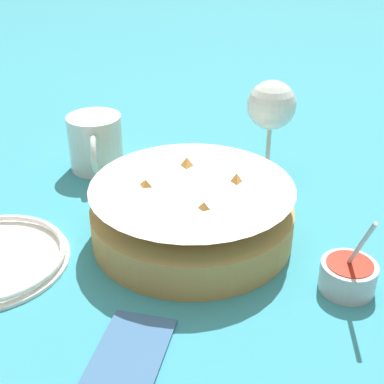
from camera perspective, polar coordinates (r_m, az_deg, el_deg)
ground_plane at (r=0.70m, az=-1.97°, el=-4.38°), size 4.00×4.00×0.00m
food_basket at (r=0.68m, az=-0.01°, el=-2.27°), size 0.26×0.26×0.09m
sauce_cup at (r=0.62m, az=16.32°, el=-8.46°), size 0.07×0.06×0.11m
wine_glass at (r=0.79m, az=8.45°, el=8.72°), size 0.07×0.07×0.16m
beer_mug at (r=0.86m, az=-10.21°, el=4.98°), size 0.12×0.09×0.09m
napkin at (r=0.54m, az=-6.72°, el=-16.72°), size 0.13×0.10×0.01m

